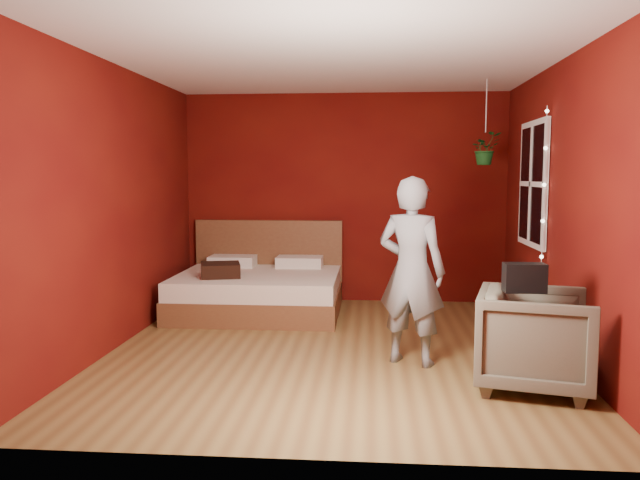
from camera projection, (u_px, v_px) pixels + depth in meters
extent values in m
plane|color=brown|center=(333.00, 349.00, 5.73)|extent=(4.50, 4.50, 0.00)
cube|color=#60120A|center=(344.00, 198.00, 7.83)|extent=(4.00, 0.02, 2.60)
cube|color=#60120A|center=(308.00, 230.00, 3.35)|extent=(4.00, 0.02, 2.60)
cube|color=#60120A|center=(117.00, 207.00, 5.76)|extent=(0.02, 4.50, 2.60)
cube|color=#60120A|center=(563.00, 209.00, 5.43)|extent=(0.02, 4.50, 2.60)
cube|color=silver|center=(334.00, 58.00, 5.46)|extent=(4.00, 4.50, 0.02)
cube|color=white|center=(533.00, 184.00, 6.30)|extent=(0.04, 0.97, 1.27)
cube|color=black|center=(532.00, 184.00, 6.30)|extent=(0.02, 0.85, 1.15)
cube|color=white|center=(531.00, 184.00, 6.30)|extent=(0.03, 0.05, 1.15)
cube|color=white|center=(531.00, 184.00, 6.30)|extent=(0.03, 0.85, 0.05)
cylinder|color=silver|center=(544.00, 185.00, 5.78)|extent=(0.01, 0.01, 1.45)
sphere|color=#FFF2CC|center=(542.00, 257.00, 5.86)|extent=(0.04, 0.04, 0.04)
sphere|color=#FFF2CC|center=(543.00, 221.00, 5.82)|extent=(0.04, 0.04, 0.04)
sphere|color=#FFF2CC|center=(544.00, 185.00, 5.78)|extent=(0.04, 0.04, 0.04)
sphere|color=#FFF2CC|center=(546.00, 148.00, 5.75)|extent=(0.04, 0.04, 0.04)
sphere|color=#FFF2CC|center=(547.00, 111.00, 5.71)|extent=(0.04, 0.04, 0.04)
cube|color=brown|center=(259.00, 302.00, 7.19)|extent=(1.86, 1.58, 0.26)
cube|color=white|center=(258.00, 282.00, 7.17)|extent=(1.82, 1.55, 0.20)
cube|color=brown|center=(269.00, 260.00, 7.90)|extent=(1.86, 0.07, 1.02)
cube|color=silver|center=(233.00, 261.00, 7.71)|extent=(0.56, 0.35, 0.13)
cube|color=silver|center=(300.00, 262.00, 7.64)|extent=(0.56, 0.35, 0.13)
imported|color=slate|center=(411.00, 271.00, 5.21)|extent=(0.68, 0.58, 1.58)
imported|color=#6A6653|center=(535.00, 339.00, 4.63)|extent=(0.99, 0.97, 0.75)
cube|color=black|center=(524.00, 278.00, 4.49)|extent=(0.30, 0.15, 0.21)
cube|color=black|center=(220.00, 270.00, 6.92)|extent=(0.52, 0.52, 0.15)
cylinder|color=silver|center=(486.00, 106.00, 6.63)|extent=(0.01, 0.01, 0.56)
imported|color=#195820|center=(485.00, 149.00, 6.67)|extent=(0.39, 0.37, 0.35)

